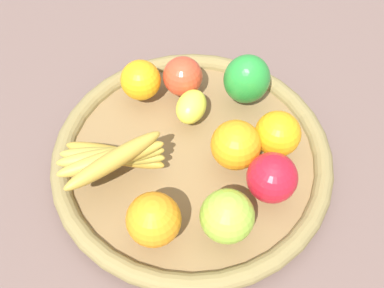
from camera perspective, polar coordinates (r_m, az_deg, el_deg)
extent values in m
plane|color=brown|center=(0.83, 0.00, -2.40)|extent=(2.40, 2.40, 0.00)
cylinder|color=brown|center=(0.82, 0.00, -1.94)|extent=(0.43, 0.43, 0.02)
torus|color=olive|center=(0.81, 0.00, -1.46)|extent=(0.45, 0.45, 0.03)
ellipsoid|color=#AD862E|center=(0.78, -8.83, -1.26)|extent=(0.12, 0.15, 0.03)
ellipsoid|color=#A89539|center=(0.77, -9.11, -1.35)|extent=(0.09, 0.16, 0.03)
ellipsoid|color=#B09839|center=(0.75, -9.27, -1.43)|extent=(0.06, 0.16, 0.03)
ellipsoid|color=gold|center=(0.74, -9.27, -1.52)|extent=(0.03, 0.16, 0.03)
ellipsoid|color=#AD8A32|center=(0.72, -8.95, -1.82)|extent=(0.07, 0.16, 0.03)
ellipsoid|color=yellow|center=(0.82, -0.08, 4.29)|extent=(0.08, 0.08, 0.05)
sphere|color=#C63E24|center=(0.85, -1.07, 7.73)|extent=(0.09, 0.09, 0.07)
sphere|color=#8CB935|center=(0.69, 4.04, -8.24)|extent=(0.11, 0.11, 0.08)
sphere|color=orange|center=(0.78, 9.78, 1.16)|extent=(0.10, 0.10, 0.07)
ellipsoid|color=#248930|center=(0.83, 6.28, 7.38)|extent=(0.09, 0.09, 0.09)
sphere|color=orange|center=(0.76, 5.03, -0.11)|extent=(0.10, 0.10, 0.08)
sphere|color=red|center=(0.73, 9.15, -3.83)|extent=(0.10, 0.10, 0.08)
sphere|color=orange|center=(0.85, -5.89, 7.28)|extent=(0.09, 0.09, 0.07)
sphere|color=orange|center=(0.69, -4.41, -8.61)|extent=(0.10, 0.10, 0.08)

